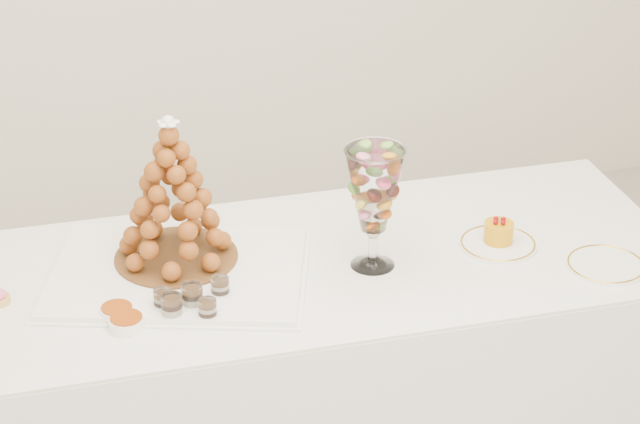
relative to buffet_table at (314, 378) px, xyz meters
name	(u,v)px	position (x,y,z in m)	size (l,w,h in m)	color
buffet_table	(314,378)	(0.00, 0.00, 0.00)	(2.06, 0.90, 0.77)	white
lace_tray	(177,273)	(-0.37, 0.04, 0.40)	(0.66, 0.50, 0.02)	white
macaron_vase	(374,192)	(0.15, -0.06, 0.61)	(0.16, 0.16, 0.34)	white
cake_plate	(498,244)	(0.52, -0.07, 0.39)	(0.22, 0.22, 0.01)	white
spare_plate	(606,265)	(0.75, -0.26, 0.39)	(0.21, 0.21, 0.01)	white
verrine_a	(163,301)	(-0.44, -0.13, 0.42)	(0.05, 0.05, 0.06)	white
verrine_b	(192,298)	(-0.37, -0.14, 0.42)	(0.06, 0.06, 0.07)	white
verrine_c	(220,289)	(-0.29, -0.11, 0.42)	(0.05, 0.05, 0.06)	white
verrine_d	(172,308)	(-0.42, -0.17, 0.42)	(0.05, 0.05, 0.07)	white
verrine_e	(208,311)	(-0.34, -0.21, 0.42)	(0.05, 0.05, 0.06)	white
ramekin_back	(117,313)	(-0.55, -0.12, 0.40)	(0.09, 0.09, 0.03)	white
ramekin_front	(127,323)	(-0.54, -0.17, 0.40)	(0.09, 0.09, 0.03)	white
croquembouche	(172,191)	(-0.36, 0.10, 0.61)	(0.33, 0.33, 0.42)	brown
mousse_cake	(499,232)	(0.52, -0.06, 0.43)	(0.08, 0.08, 0.07)	orange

